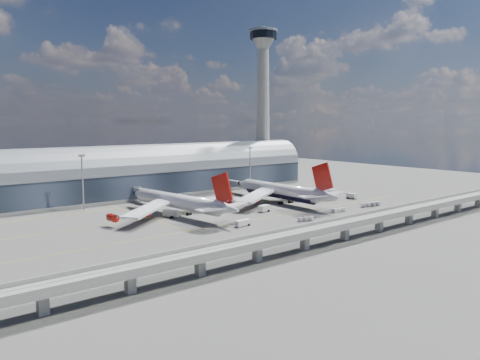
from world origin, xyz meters
TOP-DOWN VIEW (x-y plane):
  - ground at (0.00, 0.00)m, footprint 500.00×500.00m
  - taxi_lines at (0.00, 22.11)m, footprint 200.00×80.12m
  - terminal at (0.00, 77.99)m, footprint 200.00×30.00m
  - control_tower at (85.00, 83.00)m, footprint 19.00×19.00m
  - guideway at (-0.00, -55.00)m, footprint 220.00×8.50m
  - floodlight_mast_left at (-50.00, 55.00)m, footprint 3.00×0.70m
  - floodlight_mast_right at (50.00, 55.00)m, footprint 3.00×0.70m
  - airliner_left at (-21.92, 16.12)m, footprint 66.84×70.30m
  - airliner_right at (34.53, 11.49)m, footprint 68.58×71.66m
  - jet_bridge_left at (-18.71, 53.12)m, footprint 4.40×28.00m
  - jet_bridge_right at (38.07, 51.18)m, footprint 4.40×32.00m
  - service_truck_0 at (-26.71, 16.08)m, footprint 5.06×7.50m
  - service_truck_1 at (11.87, -0.11)m, footprint 5.61×3.35m
  - service_truck_2 at (-13.97, -16.56)m, footprint 7.18×2.83m
  - service_truck_3 at (72.21, -2.14)m, footprint 2.50×5.88m
  - service_truck_4 at (-10.58, 40.96)m, footprint 2.81×5.06m
  - service_truck_5 at (-3.96, 20.54)m, footprint 5.82×4.00m
  - cargo_train_0 at (11.96, -25.57)m, footprint 7.33×3.69m
  - cargo_train_1 at (60.53, -22.44)m, footprint 11.79×4.23m
  - cargo_train_2 at (37.43, -21.89)m, footprint 7.79×1.89m

SIDE VIEW (x-z plane):
  - ground at x=0.00m, z-range 0.00..0.00m
  - taxi_lines at x=0.00m, z-range 0.00..0.01m
  - cargo_train_0 at x=11.96m, z-range 0.04..1.65m
  - cargo_train_2 at x=37.43m, z-range 0.04..1.77m
  - cargo_train_1 at x=60.53m, z-range 0.04..1.99m
  - service_truck_2 at x=-13.97m, z-range 0.05..2.59m
  - service_truck_5 at x=-3.96m, z-range 0.03..2.66m
  - service_truck_4 at x=-10.58m, z-range 0.01..2.83m
  - service_truck_3 at x=72.21m, z-range 0.03..2.86m
  - service_truck_0 at x=-26.71m, z-range 0.05..3.02m
  - service_truck_1 at x=11.87m, z-range 0.01..3.07m
  - jet_bridge_left at x=-18.71m, z-range 1.55..8.80m
  - jet_bridge_right at x=38.07m, z-range 1.56..8.81m
  - guideway at x=0.00m, z-range 1.69..8.89m
  - airliner_right at x=34.53m, z-range -5.48..17.29m
  - airliner_left at x=-21.92m, z-range -4.59..16.83m
  - terminal at x=0.00m, z-range -2.66..25.34m
  - floodlight_mast_left at x=-50.00m, z-range 0.78..26.48m
  - floodlight_mast_right at x=50.00m, z-range 0.78..26.48m
  - control_tower at x=85.00m, z-range 0.14..103.14m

